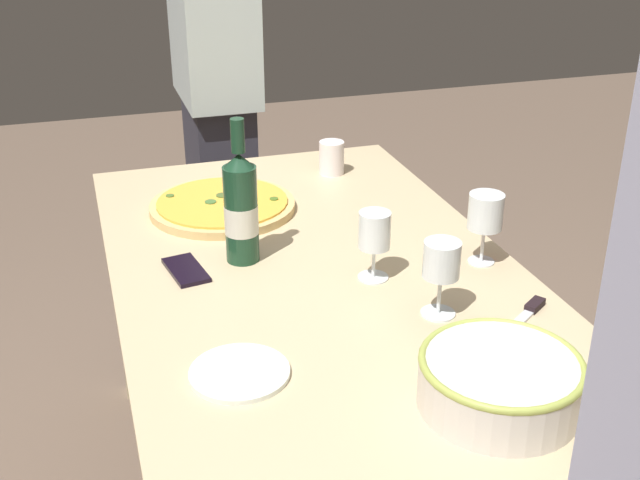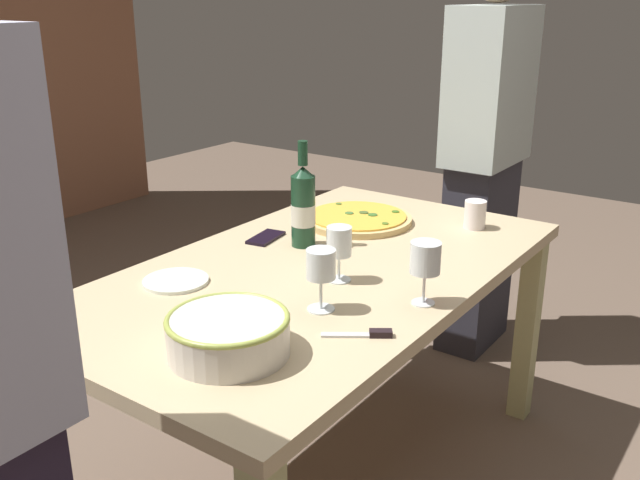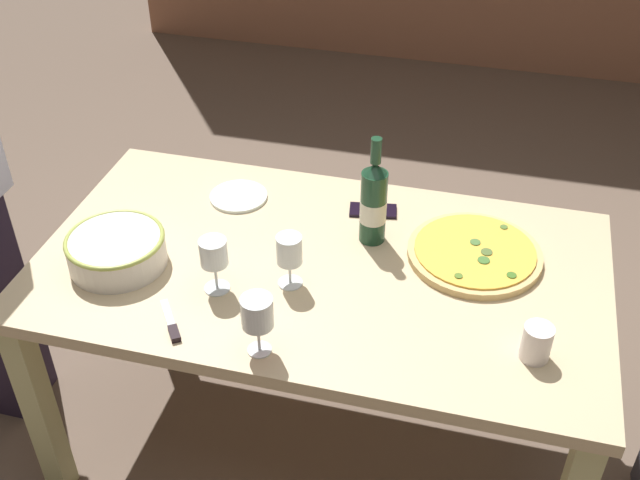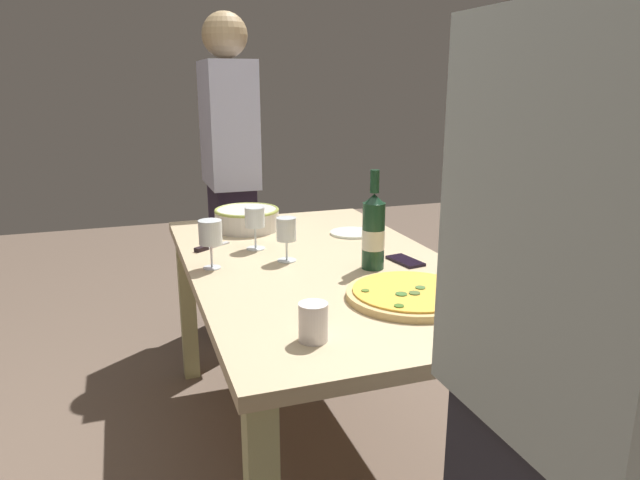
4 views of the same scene
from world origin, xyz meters
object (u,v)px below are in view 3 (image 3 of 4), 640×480
pizza_knife (172,326)px  wine_glass_near_pizza (257,315)px  dining_table (320,288)px  serving_bowl (116,249)px  wine_glass_by_bottle (289,253)px  side_plate (239,196)px  cell_phone (373,210)px  cup_amber (536,343)px  wine_bottle (374,202)px  pizza (475,253)px  wine_glass_far_left (214,255)px

pizza_knife → wine_glass_near_pizza: bearing=-5.1°
dining_table → serving_bowl: serving_bowl is taller
wine_glass_near_pizza → wine_glass_by_bottle: 0.26m
dining_table → side_plate: (-0.33, 0.26, 0.10)m
serving_bowl → cell_phone: serving_bowl is taller
cell_phone → pizza_knife: 0.75m
cup_amber → wine_glass_near_pizza: bearing=-167.4°
wine_bottle → cell_phone: (-0.02, 0.14, -0.13)m
side_plate → pizza_knife: pizza_knife is taller
wine_glass_near_pizza → wine_bottle: bearing=71.1°
pizza → pizza_knife: bearing=-146.0°
wine_bottle → wine_glass_near_pizza: wine_bottle is taller
dining_table → pizza: pizza is taller
wine_glass_by_bottle → cup_amber: bearing=-10.2°
cup_amber → side_plate: size_ratio=0.53×
wine_glass_by_bottle → dining_table: bearing=61.6°
serving_bowl → dining_table: bearing=14.5°
serving_bowl → cell_phone: (0.64, 0.43, -0.05)m
dining_table → wine_bottle: 0.29m
side_plate → pizza_knife: (0.03, -0.60, 0.00)m
pizza → side_plate: bearing=171.1°
wine_glass_near_pizza → side_plate: wine_glass_near_pizza is taller
pizza → wine_bottle: 0.32m
wine_glass_by_bottle → cell_phone: bearing=68.7°
wine_bottle → wine_glass_near_pizza: (-0.18, -0.52, -0.01)m
wine_glass_far_left → side_plate: bearing=101.7°
serving_bowl → wine_glass_by_bottle: bearing=4.3°
dining_table → cup_amber: (0.60, -0.22, 0.14)m
pizza_knife → wine_glass_far_left: bearing=71.4°
wine_glass_by_bottle → wine_glass_near_pizza: bearing=-90.4°
wine_bottle → dining_table: bearing=-128.5°
pizza → wine_glass_far_left: (-0.66, -0.31, 0.10)m
wine_glass_by_bottle → side_plate: 0.46m
wine_glass_by_bottle → side_plate: (-0.27, 0.36, -0.10)m
pizza → cell_phone: 0.36m
pizza → side_plate: size_ratio=2.10×
wine_glass_near_pizza → wine_glass_by_bottle: bearing=89.6°
wine_glass_near_pizza → pizza_knife: (-0.24, 0.02, -0.11)m
wine_bottle → side_plate: wine_bottle is taller
wine_bottle → wine_glass_by_bottle: 0.31m
dining_table → wine_glass_near_pizza: 0.43m
pizza_knife → pizza: bearing=34.0°
dining_table → pizza_knife: size_ratio=10.73×
wine_bottle → wine_glass_far_left: bearing=-138.1°
wine_glass_near_pizza → wine_glass_far_left: wine_glass_near_pizza is taller
wine_glass_near_pizza → cup_amber: (0.65, 0.15, -0.07)m
wine_glass_by_bottle → cup_amber: (0.65, -0.12, -0.06)m
wine_glass_far_left → pizza_knife: size_ratio=1.08×
pizza → wine_glass_by_bottle: (-0.48, -0.24, 0.09)m
wine_bottle → cup_amber: (0.48, -0.37, -0.08)m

